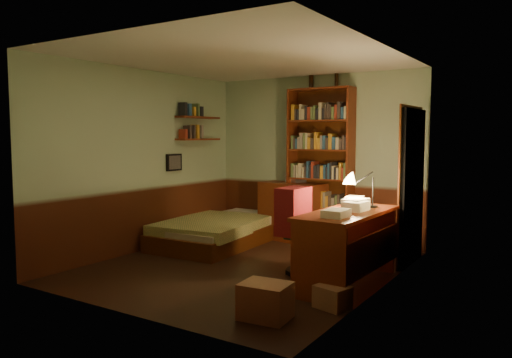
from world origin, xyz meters
The scene contains 24 objects.
floor centered at (0.00, 0.00, -0.01)m, with size 3.50×4.00×0.02m, color black.
ceiling centered at (0.00, 0.00, 2.61)m, with size 3.50×4.00×0.02m, color silver.
wall_back centered at (0.00, 2.01, 1.30)m, with size 3.50×0.02×2.60m, color #9BB492.
wall_left centered at (-1.76, 0.00, 1.30)m, with size 0.02×4.00×2.60m, color #9BB492.
wall_right centered at (1.76, 0.00, 1.30)m, with size 0.02×4.00×2.60m, color #9BB492.
wall_front centered at (0.00, -2.01, 1.30)m, with size 3.50×0.02×2.60m, color #9BB492.
doorway centered at (1.72, 1.30, 1.00)m, with size 0.06×0.90×2.00m, color black.
door_trim centered at (1.69, 1.30, 1.00)m, with size 0.02×0.98×2.08m, color #431D0A.
bed centered at (-1.10, 0.97, 0.33)m, with size 1.20×2.24×0.67m, color olive.
dresser centered at (-0.28, 1.76, 0.46)m, with size 1.03×0.52×0.92m, color #5E2410.
mini_stereo centered at (-0.29, 1.89, 0.99)m, with size 0.28×0.21×0.15m, color #B2B2B7.
bookshelf centered at (0.16, 1.85, 1.19)m, with size 1.02×0.32×2.38m, color #5E2410.
bottle_left centered at (-0.06, 1.96, 2.52)m, with size 0.07×0.07×0.27m, color black.
bottle_right centered at (0.36, 1.96, 2.49)m, with size 0.06×0.06×0.22m, color black.
desk centered at (1.38, -0.02, 0.41)m, with size 0.64×1.54×0.83m, color #5E2410.
paper_stack centered at (1.26, 0.47, 0.88)m, with size 0.20×0.27×0.11m, color silver.
desk_lamp centered at (1.51, 0.42, 1.14)m, with size 0.19×0.19×0.63m, color black.
office_chair centered at (0.82, 0.12, 0.53)m, with size 0.53×0.47×1.06m, color #28562E.
red_jacket centered at (0.81, -0.08, 1.35)m, with size 0.27×0.49×0.57m, color maroon.
wall_shelf_lower centered at (-1.64, 1.10, 1.60)m, with size 0.20×0.90×0.03m, color #5E2410.
wall_shelf_upper centered at (-1.64, 1.10, 1.95)m, with size 0.20×0.90×0.03m, color #5E2410.
framed_picture centered at (-1.72, 0.60, 1.25)m, with size 0.04×0.32×0.26m, color black.
cardboard_box_a centered at (1.16, -1.40, 0.16)m, with size 0.44×0.35×0.33m, color #A57354.
cardboard_box_b centered at (1.56, -0.82, 0.11)m, with size 0.31×0.25×0.22m, color #A57354.
Camera 1 is at (3.46, -5.17, 1.66)m, focal length 35.00 mm.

